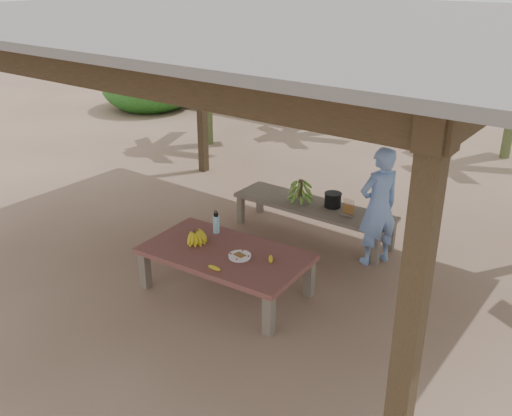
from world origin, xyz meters
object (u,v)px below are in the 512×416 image
Objects in this scene: plate at (240,256)px; water_flask at (216,224)px; cooking_pot at (333,200)px; woman at (378,207)px; bench at (313,209)px; ripe_banana_bunch at (195,235)px; work_table at (226,257)px.

water_flask is (-0.60, 0.32, 0.10)m from plate.
cooking_pot is 0.82m from woman.
plate is 1.84m from woman.
bench is 1.82m from plate.
water_flask is (-0.41, -1.49, 0.22)m from bench.
woman reaches higher than water_flask.
bench is at bearing 76.13° from ripe_banana_bunch.
ripe_banana_bunch is at bearing -109.71° from cooking_pot.
plate is at bearing -84.88° from bench.
cooking_pot is at bearing -80.87° from woman.
work_table is 7.61× the size of plate.
woman reaches higher than work_table.
water_flask reaches higher than work_table.
ripe_banana_bunch is (-0.45, -1.81, 0.19)m from bench.
work_table is 0.84× the size of bench.
bench is at bearing -71.15° from woman.
woman is (1.02, 1.62, 0.30)m from work_table.
woman reaches higher than ripe_banana_bunch.
work_table is 1.91m from cooking_pot.
woman reaches higher than cooking_pot.
woman reaches higher than plate.
woman is at bearing 43.34° from water_flask.
bench is 1.06m from woman.
bench is 1.88m from ripe_banana_bunch.
plate is at bearing -91.43° from cooking_pot.
cooking_pot is at bearing 67.95° from water_flask.
cooking_pot is (0.26, 1.89, 0.11)m from work_table.
plate is (0.21, -0.02, 0.08)m from work_table.
ripe_banana_bunch reaches higher than cooking_pot.
ripe_banana_bunch is at bearing -179.38° from plate.
cooking_pot is at bearing 70.29° from ripe_banana_bunch.
ripe_banana_bunch is 1.23× the size of cooking_pot.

